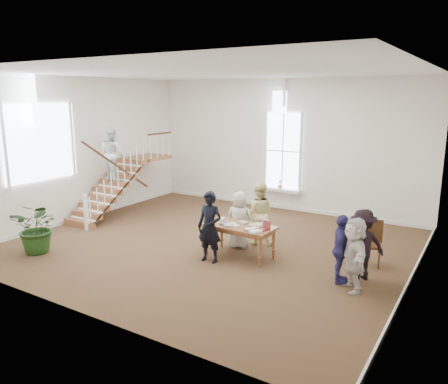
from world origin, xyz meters
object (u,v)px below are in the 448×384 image
Objects in this scene: woman_cluster_c at (354,254)px; woman_cluster_b at (362,245)px; elderly_woman at (239,220)px; person_yellow at (259,213)px; library_table at (240,229)px; police_officer at (210,227)px; floor_plant at (38,227)px; side_chair at (372,240)px; woman_cluster_a at (341,249)px.

woman_cluster_b is at bearing 145.30° from woman_cluster_c.
elderly_woman is 3.42m from woman_cluster_c.
woman_cluster_b is (2.96, -0.87, -0.07)m from person_yellow.
police_officer is (-0.47, -0.64, 0.13)m from library_table.
police_officer is at bearing -120.85° from woman_cluster_c.
floor_plant reaches higher than library_table.
side_chair is (2.88, 1.21, -0.13)m from library_table.
person_yellow is 1.58× the size of side_chair.
elderly_woman reaches higher than side_chair.
woman_cluster_b is 7.86m from floor_plant.
police_officer is 1.29× the size of floor_plant.
elderly_woman is 1.40× the size of side_chair.
library_table is 2.92m from woman_cluster_c.
floor_plant is (-4.14, -3.03, -0.09)m from elderly_woman.
elderly_woman is 0.98× the size of woman_cluster_c.
floor_plant is at bearing -149.57° from library_table.
woman_cluster_c is (3.26, -1.02, 0.02)m from elderly_woman.
person_yellow is at bearing 170.29° from side_chair.
floor_plant is at bearing -165.53° from side_chair.
person_yellow reaches higher than elderly_woman.
floor_plant is at bearing 13.09° from person_yellow.
woman_cluster_b is at bearing -100.63° from side_chair.
elderly_woman is 5.13m from floor_plant.
woman_cluster_c reaches higher than floor_plant.
library_table is at bearing 28.22° from floor_plant.
woman_cluster_a is at bearing -113.95° from side_chair.
woman_cluster_a is 1.47m from side_chair.
police_officer is at bearing 80.35° from woman_cluster_a.
side_chair is (3.34, 1.85, -0.26)m from police_officer.
police_officer is at bearing -24.74° from woman_cluster_b.
side_chair is at bearing 25.74° from police_officer.
woman_cluster_a is 0.96× the size of woman_cluster_b.
person_yellow reaches higher than side_chair.
elderly_woman is 3.28m from woman_cluster_b.
library_table is at bearing -168.84° from side_chair.
person_yellow is 2.95m from woman_cluster_a.
police_officer reaches higher than floor_plant.
library_table is 1.04× the size of person_yellow.
elderly_woman reaches higher than library_table.
woman_cluster_b is (3.26, -0.37, 0.03)m from elderly_woman.
police_officer is 3.48m from woman_cluster_b.
library_table is 1.03× the size of police_officer.
side_chair is at bearing 26.20° from floor_plant.
woman_cluster_b is at bearing 6.90° from library_table.
floor_plant is at bearing -159.49° from police_officer.
police_officer is at bearing -124.02° from library_table.
woman_cluster_c is 7.67m from floor_plant.
person_yellow is 3.09m from woman_cluster_b.
side_chair is (2.94, 0.10, -0.24)m from person_yellow.
library_table is 0.80m from police_officer.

